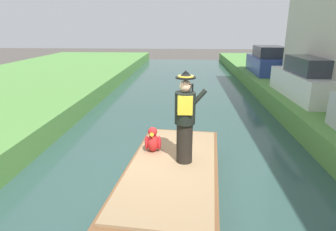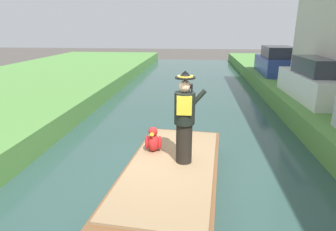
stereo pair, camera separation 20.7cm
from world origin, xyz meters
TOP-DOWN VIEW (x-y plane):
  - ground_plane at (0.00, 0.00)m, footprint 80.00×80.00m
  - canal_water at (0.00, 0.00)m, footprint 7.14×48.00m
  - boat at (0.00, -0.32)m, footprint 2.17×4.34m
  - person_pirate at (0.24, -0.17)m, footprint 0.61×0.42m
  - parrot_plush at (-0.46, 0.28)m, footprint 0.36×0.35m
  - parked_car_white at (4.86, 5.30)m, footprint 1.79×4.04m
  - parked_car_blue at (4.86, 11.20)m, footprint 1.80×4.04m

SIDE VIEW (x-z plane):
  - ground_plane at x=0.00m, z-range 0.00..0.00m
  - canal_water at x=0.00m, z-range 0.00..0.10m
  - boat at x=0.00m, z-range 0.10..0.71m
  - parrot_plush at x=-0.46m, z-range 0.67..1.24m
  - parked_car_white at x=4.86m, z-range 0.67..2.17m
  - parked_car_blue at x=4.86m, z-range 0.67..2.17m
  - person_pirate at x=0.24m, z-range 0.71..2.56m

